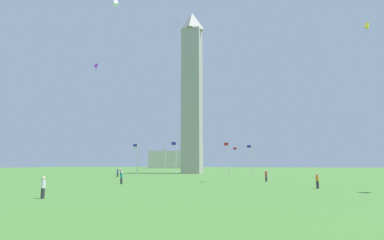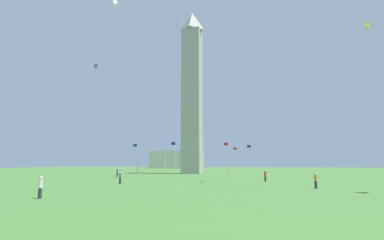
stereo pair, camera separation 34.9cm
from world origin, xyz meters
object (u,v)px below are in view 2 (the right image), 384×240
at_px(flagpole_n, 137,158).
at_px(person_teal_shirt, 120,178).
at_px(kite_purple_box, 96,66).
at_px(kite_yellow_box, 367,25).
at_px(person_gray_shirt, 120,172).
at_px(person_white_shirt, 40,188).
at_px(flagpole_s, 251,158).
at_px(person_orange_shirt, 316,181).
at_px(flagpole_ne, 137,157).
at_px(person_red_shirt, 265,176).
at_px(obelisk_monument, 192,90).
at_px(flagpole_w, 203,159).
at_px(kite_pink_diamond, 178,21).
at_px(distant_building, 177,160).
at_px(flagpole_se, 228,157).
at_px(flagpole_sw, 237,158).
at_px(flagpole_e, 175,157).
at_px(kite_white_delta, 114,4).
at_px(flagpole_nw, 165,159).
at_px(person_blue_shirt, 117,172).

distance_m(flagpole_n, person_teal_shirt, 45.72).
height_order(kite_purple_box, kite_yellow_box, kite_yellow_box).
bearing_deg(person_gray_shirt, person_white_shirt, -145.40).
xyz_separation_m(flagpole_s, person_orange_shirt, (-8.74, 44.59, -3.31)).
relative_size(flagpole_ne, person_red_shirt, 4.34).
xyz_separation_m(obelisk_monument, person_gray_shirt, (12.42, 17.05, -22.00)).
height_order(flagpole_w, kite_yellow_box, kite_yellow_box).
relative_size(flagpole_ne, person_white_shirt, 4.39).
xyz_separation_m(kite_purple_box, kite_yellow_box, (-54.82, -13.72, 9.13)).
relative_size(person_orange_shirt, kite_pink_diamond, 0.86).
distance_m(person_red_shirt, distant_building, 125.57).
distance_m(flagpole_se, distant_building, 102.69).
bearing_deg(flagpole_sw, flagpole_e, 67.50).
bearing_deg(flagpole_w, person_gray_shirt, 69.34).
xyz_separation_m(flagpole_e, kite_white_delta, (5.70, 19.31, 26.34)).
height_order(flagpole_e, flagpole_s, same).
relative_size(obelisk_monument, flagpole_nw, 6.08).
relative_size(flagpole_nw, person_white_shirt, 4.39).
bearing_deg(person_blue_shirt, kite_pink_diamond, -36.65).
height_order(obelisk_monument, person_teal_shirt, obelisk_monument).
bearing_deg(kite_pink_diamond, flagpole_w, -86.46).
relative_size(obelisk_monument, kite_yellow_box, 19.39).
bearing_deg(flagpole_e, flagpole_nw, -67.50).
xyz_separation_m(flagpole_nw, distant_building, (17.08, -72.62, 0.53)).
distance_m(person_red_shirt, person_orange_shirt, 13.21).
relative_size(flagpole_se, person_teal_shirt, 4.59).
bearing_deg(kite_white_delta, kite_yellow_box, -154.73).
distance_m(flagpole_nw, person_blue_shirt, 34.04).
distance_m(obelisk_monument, person_red_shirt, 43.62).
distance_m(person_gray_shirt, kite_purple_box, 23.68).
xyz_separation_m(flagpole_w, kite_purple_box, (13.84, 42.45, 18.25)).
bearing_deg(flagpole_sw, kite_purple_box, 56.60).
bearing_deg(kite_white_delta, flagpole_sw, -110.02).
distance_m(obelisk_monument, person_blue_shirt, 33.27).
distance_m(flagpole_se, flagpole_sw, 22.24).
relative_size(flagpole_s, flagpole_sw, 1.00).
bearing_deg(flagpole_n, kite_yellow_box, 167.08).
bearing_deg(flagpole_ne, distant_building, -79.79).
distance_m(flagpole_se, person_orange_shirt, 36.19).
distance_m(flagpole_e, distant_building, 103.39).
xyz_separation_m(flagpole_s, flagpole_sw, (4.61, -11.12, 0.00)).
xyz_separation_m(flagpole_e, person_gray_shirt, (12.36, 1.33, -3.31)).
bearing_deg(flagpole_se, flagpole_sw, -90.00).
bearing_deg(person_orange_shirt, obelisk_monument, 0.14).
distance_m(person_white_shirt, kite_yellow_box, 68.27).
distance_m(person_white_shirt, kite_purple_box, 42.34).
relative_size(person_teal_shirt, kite_yellow_box, 0.69).
bearing_deg(kite_white_delta, person_blue_shirt, -69.61).
relative_size(flagpole_n, kite_yellow_box, 3.19).
relative_size(flagpole_ne, flagpole_w, 1.00).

